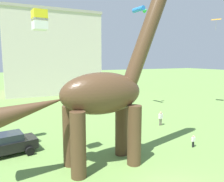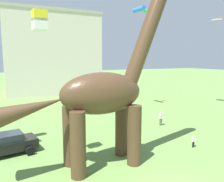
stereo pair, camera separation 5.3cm
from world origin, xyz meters
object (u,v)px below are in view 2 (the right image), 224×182
Objects in this scene: dinosaur_sculpture at (101,93)px; kite_near_high at (40,20)px; kite_mid_right at (217,19)px; parked_sedan_left at (6,144)px; person_vendor_side at (161,117)px; kite_trailing at (141,9)px; person_near_flyer at (193,140)px.

kite_near_high is (-3.36, 1.16, 4.39)m from dinosaur_sculpture.
dinosaur_sculpture is 25.02m from kite_mid_right.
person_vendor_side is at bearing -5.52° from parked_sedan_left.
kite_trailing is at bearing 39.37° from kite_near_high.
person_vendor_side is at bearing -160.56° from kite_mid_right.
dinosaur_sculpture reaches higher than kite_mid_right.
kite_near_high reaches higher than person_vendor_side.
person_near_flyer is 19.08m from kite_trailing.
dinosaur_sculpture is 8.70m from person_near_flyer.
kite_near_high reaches higher than person_near_flyer.
person_vendor_side is 15.43m from kite_near_high.
parked_sedan_left is at bearing -168.82° from kite_mid_right.
parked_sedan_left is at bearing 84.24° from person_vendor_side.
person_near_flyer is at bearing -143.80° from kite_mid_right.
person_near_flyer is 0.66× the size of person_vendor_side.
kite_trailing is 10.96m from kite_mid_right.
kite_trailing is (14.70, 12.06, 4.21)m from kite_near_high.
kite_mid_right is (21.72, 9.84, 7.58)m from dinosaur_sculpture.
kite_near_high is 0.69× the size of kite_mid_right.
parked_sedan_left is 9.22m from kite_near_high.
kite_near_high is at bearing -64.62° from parked_sedan_left.
person_vendor_side is at bearing 29.91° from dinosaur_sculpture.
kite_trailing reaches higher than dinosaur_sculpture.
kite_mid_right reaches higher than person_vendor_side.
person_near_flyer is at bearing -105.18° from kite_trailing.
parked_sedan_left reaches higher than person_vendor_side.
dinosaur_sculpture is at bearing -155.63° from kite_mid_right.
parked_sedan_left is 22.84m from kite_trailing.
kite_mid_right is at bearing -79.89° from person_vendor_side.
dinosaur_sculpture reaches higher than person_vendor_side.
kite_mid_right is at bearing 43.60° from person_near_flyer.
kite_near_high is at bearing -160.92° from kite_mid_right.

